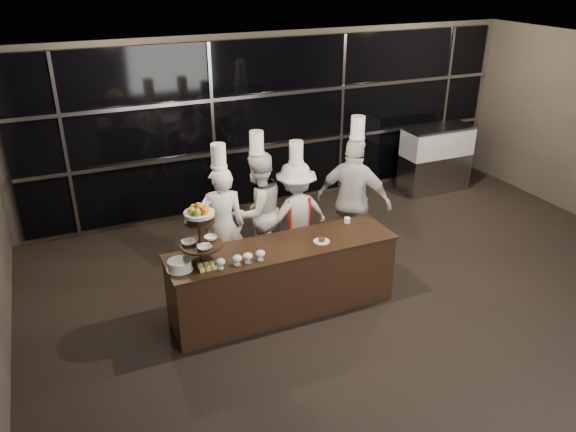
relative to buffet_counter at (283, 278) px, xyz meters
name	(u,v)px	position (x,y,z in m)	size (l,w,h in m)	color
room	(474,244)	(1.32, -1.74, 1.03)	(10.00, 10.00, 10.00)	black
window_wall	(280,122)	(1.32, 3.19, 1.04)	(8.60, 0.10, 2.80)	black
buffet_counter	(283,278)	(0.00, 0.00, 0.00)	(2.84, 0.74, 0.92)	black
display_stand	(200,229)	(-1.00, 0.00, 0.87)	(0.48, 0.48, 0.74)	black
compotes	(242,258)	(-0.60, -0.22, 0.54)	(0.59, 0.11, 0.12)	silver
layer_cake	(179,265)	(-1.28, -0.05, 0.51)	(0.30, 0.30, 0.11)	white
pastry_squares	(207,267)	(-0.99, -0.16, 0.48)	(0.19, 0.13, 0.05)	#F3E777
small_plate	(322,241)	(0.47, -0.10, 0.47)	(0.20, 0.20, 0.05)	white
chef_cup	(347,220)	(1.03, 0.25, 0.49)	(0.08, 0.08, 0.07)	white
display_case	(436,155)	(4.24, 2.56, 0.22)	(1.32, 0.58, 1.24)	#A5A5AA
chef_a	(222,225)	(-0.46, 0.95, 0.40)	(0.67, 0.50, 1.98)	white
chef_b	(258,211)	(0.14, 1.18, 0.40)	(0.99, 0.88, 2.01)	silver
chef_c	(296,214)	(0.63, 1.01, 0.33)	(1.05, 0.64, 1.86)	silver
chef_d	(354,200)	(1.45, 0.82, 0.48)	(1.07, 1.11, 2.16)	silver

